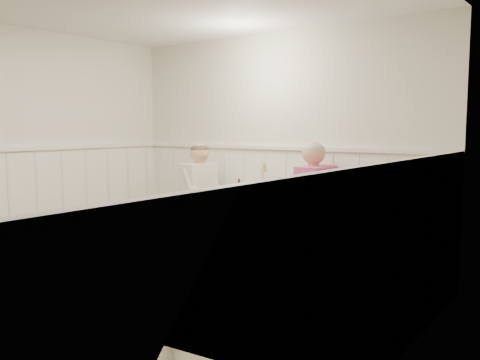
{
  "coord_description": "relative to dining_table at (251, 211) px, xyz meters",
  "views": [
    {
      "loc": [
        3.12,
        -2.59,
        1.56
      ],
      "look_at": [
        -0.06,
        1.64,
        1.0
      ],
      "focal_mm": 38.0,
      "sensor_mm": 36.0,
      "label": 1
    }
  ],
  "objects": [
    {
      "name": "man_in_pink",
      "position": [
        0.72,
        0.05,
        -0.05
      ],
      "size": [
        0.66,
        0.46,
        1.43
      ],
      "color": "#3F3F47",
      "rests_on": "ground"
    },
    {
      "name": "wainscot",
      "position": [
        0.06,
        -1.15,
        0.04
      ],
      "size": [
        4.0,
        4.49,
        1.34
      ],
      "color": "white",
      "rests_on": "ground"
    },
    {
      "name": "beer_glass_a",
      "position": [
        0.02,
        0.21,
        0.21
      ],
      "size": [
        0.06,
        0.06,
        0.16
      ],
      "color": "silver",
      "rests_on": "dining_table"
    },
    {
      "name": "chair_right",
      "position": [
        0.82,
        0.06,
        -0.15
      ],
      "size": [
        0.55,
        0.55,
        0.91
      ],
      "color": "tan",
      "rests_on": "ground"
    },
    {
      "name": "room_shell",
      "position": [
        0.06,
        -1.84,
        0.87
      ],
      "size": [
        4.04,
        4.54,
        2.6
      ],
      "color": "silver",
      "rests_on": "ground"
    },
    {
      "name": "dining_table",
      "position": [
        0.0,
        0.0,
        0.0
      ],
      "size": [
        0.92,
        0.7,
        0.75
      ],
      "color": "brown",
      "rests_on": "ground"
    },
    {
      "name": "ground_plane",
      "position": [
        0.06,
        -1.84,
        -0.65
      ],
      "size": [
        4.5,
        4.5,
        0.0
      ],
      "primitive_type": "plane",
      "color": "#422F1D"
    },
    {
      "name": "chair_left",
      "position": [
        -0.8,
        0.08,
        -0.21
      ],
      "size": [
        0.47,
        0.47,
        0.81
      ],
      "color": "tan",
      "rests_on": "ground"
    },
    {
      "name": "grass_vase",
      "position": [
        -0.03,
        0.25,
        0.29
      ],
      "size": [
        0.05,
        0.05,
        0.42
      ],
      "color": "silver",
      "rests_on": "dining_table"
    },
    {
      "name": "plate_man",
      "position": [
        0.22,
        -0.01,
        0.12
      ],
      "size": [
        0.24,
        0.24,
        0.06
      ],
      "color": "white",
      "rests_on": "dining_table"
    },
    {
      "name": "diner_cream",
      "position": [
        -0.71,
        -0.01,
        -0.07
      ],
      "size": [
        0.65,
        0.45,
        1.39
      ],
      "color": "#3F3F47",
      "rests_on": "ground"
    },
    {
      "name": "plate_diner",
      "position": [
        -0.29,
        0.01,
        0.12
      ],
      "size": [
        0.27,
        0.27,
        0.07
      ],
      "color": "white",
      "rests_on": "dining_table"
    },
    {
      "name": "beer_bottle",
      "position": [
        -0.3,
        0.18,
        0.2
      ],
      "size": [
        0.06,
        0.06,
        0.21
      ],
      "color": "black",
      "rests_on": "dining_table"
    },
    {
      "name": "rolled_napkin",
      "position": [
        0.17,
        -0.27,
        0.13
      ],
      "size": [
        0.23,
        0.11,
        0.05
      ],
      "color": "white",
      "rests_on": "dining_table"
    },
    {
      "name": "beer_glass_b",
      "position": [
        0.02,
        0.16,
        0.22
      ],
      "size": [
        0.07,
        0.07,
        0.17
      ],
      "color": "silver",
      "rests_on": "dining_table"
    },
    {
      "name": "gingham_mat",
      "position": [
        -0.32,
        0.19,
        0.1
      ],
      "size": [
        0.4,
        0.35,
        0.01
      ],
      "color": "#6679BE",
      "rests_on": "dining_table"
    }
  ]
}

